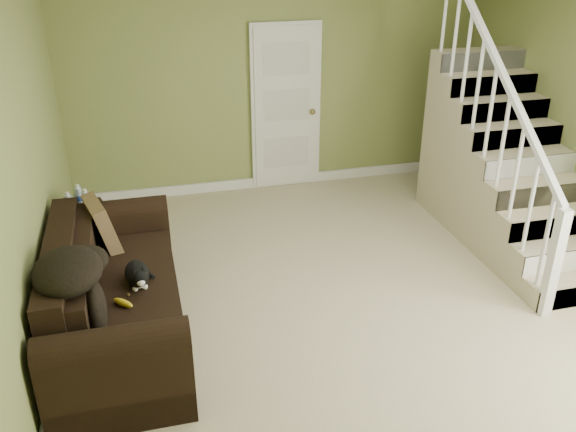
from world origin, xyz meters
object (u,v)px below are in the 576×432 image
sofa (112,300)px  cat (137,275)px  side_table (85,239)px  banana (123,303)px

sofa → cat: 0.33m
side_table → cat: bearing=-68.9°
cat → banana: (-0.12, -0.27, -0.07)m
sofa → side_table: sofa is taller
sofa → side_table: (-0.26, 1.20, -0.03)m
banana → sofa: bearing=63.0°
cat → banana: bearing=-120.9°
side_table → cat: (0.48, -1.25, 0.27)m
side_table → cat: side_table is taller
side_table → sofa: bearing=-77.7°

